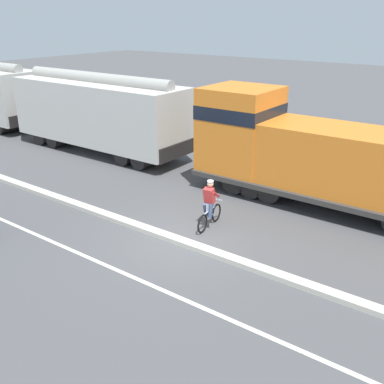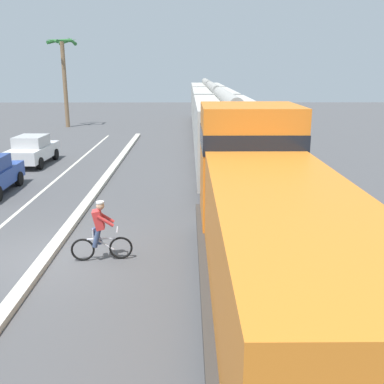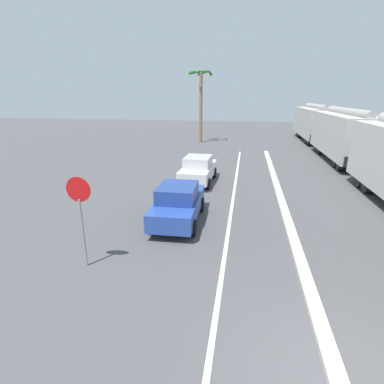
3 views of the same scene
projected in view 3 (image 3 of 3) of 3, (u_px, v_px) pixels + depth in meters
ground_plane at (336, 382)px, 5.59m from camera, size 120.00×120.00×0.00m
median_curb at (292, 236)px, 11.18m from camera, size 0.36×36.00×0.16m
lane_stripe at (228, 233)px, 11.61m from camera, size 0.14×36.00×0.01m
hopper_car_middle at (344, 135)px, 23.97m from camera, size 2.90×10.60×4.18m
hopper_car_trailing at (314, 123)px, 34.84m from camera, size 2.90×10.60×4.18m
parked_car_blue at (178, 203)px, 12.49m from camera, size 1.92×4.24×1.62m
parked_car_white at (198, 169)px, 18.22m from camera, size 1.94×4.25×1.62m
stop_sign at (80, 205)px, 8.81m from camera, size 0.76×0.08×2.88m
palm_tree_near at (201, 91)px, 32.69m from camera, size 2.63×2.78×7.89m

